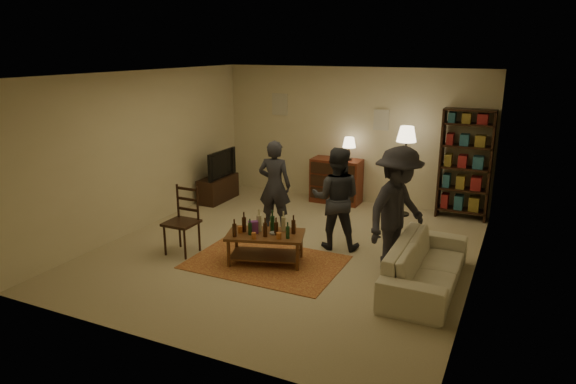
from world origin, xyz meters
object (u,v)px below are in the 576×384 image
Objects in this scene: person_by_sofa at (397,210)px; dresser at (337,180)px; bookshelf at (465,163)px; person_left at (275,185)px; coffee_table at (265,237)px; sofa at (426,265)px; floor_lamp at (406,140)px; tv_stand at (218,182)px; person_right at (336,198)px; dining_chair at (184,217)px.

dresser is at bearing 55.35° from person_by_sofa.
person_left is (-2.86, -2.01, -0.25)m from bookshelf.
person_by_sofa is at bearing 17.56° from coffee_table.
person_left is (-2.82, 1.17, 0.48)m from sofa.
floor_lamp reaches higher than dresser.
dresser is (2.25, 0.91, 0.09)m from tv_stand.
tv_stand is at bearing -38.70° from person_left.
floor_lamp is at bearing 31.73° from person_by_sofa.
person_right is (0.83, -2.31, 0.33)m from dresser.
person_by_sofa is (2.32, -0.82, 0.11)m from person_left.
dining_chair is at bearing -173.28° from coffee_table.
sofa is (4.64, -2.20, -0.08)m from tv_stand.
person_right is at bearing 62.90° from sofa.
person_right is at bearing 54.84° from coffee_table.
bookshelf reaches higher than person_right.
person_right reaches higher than sofa.
person_right is (2.04, 1.17, 0.25)m from dining_chair.
coffee_table is 3.50m from floor_lamp.
sofa is at bearing 148.26° from person_left.
bookshelf is 1.13× the size of person_by_sofa.
dresser reaches higher than dining_chair.
coffee_table is 0.80× the size of person_left.
sofa is (0.98, -2.87, -1.12)m from floor_lamp.
sofa is (3.61, 0.37, -0.25)m from dining_chair.
person_by_sofa is at bearing -79.24° from floor_lamp.
coffee_table is at bearing 128.53° from person_by_sofa.
sofa is 1.29× the size of person_right.
floor_lamp is 3.23m from sofa.
bookshelf is 1.20× the size of floor_lamp.
dining_chair is at bearing 17.24° from person_right.
floor_lamp is (-1.03, -0.31, 0.39)m from bookshelf.
floor_lamp is (3.67, 0.67, 1.04)m from tv_stand.
floor_lamp is at bearing 18.84° from sofa.
tv_stand is at bearing -37.03° from person_right.
coffee_table is 1.35m from dining_chair.
person_left is at bearing 63.03° from dining_chair.
dining_chair is 0.52× the size of bookshelf.
bookshelf is at bearing 1.57° from dresser.
dining_chair is at bearing -129.02° from floor_lamp.
dining_chair is 0.68× the size of person_left.
dresser is 3.38m from person_by_sofa.
sofa is 1.33× the size of person_left.
bookshelf is at bearing -136.65° from person_right.
coffee_table is 1.30m from person_right.
person_by_sofa reaches higher than dresser.
dining_chair is 3.69m from dresser.
sofa is (2.39, -3.11, -0.17)m from dresser.
dining_chair is at bearing 95.88° from sofa.
bookshelf reaches higher than sofa.
bookshelf is at bearing 44.30° from dining_chair.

